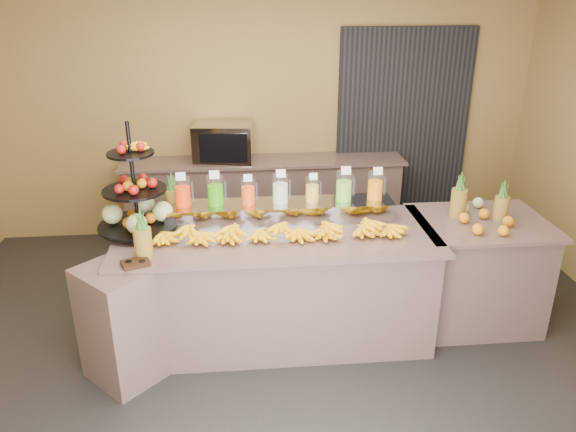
{
  "coord_description": "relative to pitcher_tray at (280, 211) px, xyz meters",
  "views": [
    {
      "loc": [
        -0.28,
        -3.66,
        2.76
      ],
      "look_at": [
        0.09,
        0.3,
        1.08
      ],
      "focal_mm": 35.0,
      "sensor_mm": 36.0,
      "label": 1
    }
  ],
  "objects": [
    {
      "name": "juice_pitcher_orange_c",
      "position": [
        0.78,
        -0.0,
        0.18
      ],
      "size": [
        0.13,
        0.13,
        0.31
      ],
      "color": "silver",
      "rests_on": "pitcher_tray"
    },
    {
      "name": "juice_pitcher_lime",
      "position": [
        0.52,
        -0.0,
        0.18
      ],
      "size": [
        0.13,
        0.14,
        0.32
      ],
      "color": "silver",
      "rests_on": "pitcher_tray"
    },
    {
      "name": "buffet_counter",
      "position": [
        -0.17,
        -0.32,
        -0.54
      ],
      "size": [
        2.75,
        1.25,
        0.93
      ],
      "color": "gray",
      "rests_on": "ground"
    },
    {
      "name": "oven_warmer",
      "position": [
        -0.48,
        1.67,
        0.13
      ],
      "size": [
        0.67,
        0.5,
        0.42
      ],
      "primitive_type": "cube",
      "rotation": [
        0.0,
        0.0,
        -0.1
      ],
      "color": "gray",
      "rests_on": "back_ledge"
    },
    {
      "name": "pineapple_left_a",
      "position": [
        -1.02,
        -0.58,
        0.06
      ],
      "size": [
        0.13,
        0.13,
        0.38
      ],
      "rotation": [
        0.0,
        0.0,
        -0.22
      ],
      "color": "brown",
      "rests_on": "buffet_counter"
    },
    {
      "name": "fruit_stand",
      "position": [
        -1.09,
        -0.12,
        0.15
      ],
      "size": [
        0.69,
        0.69,
        0.87
      ],
      "rotation": [
        0.0,
        0.0,
        0.13
      ],
      "color": "black",
      "rests_on": "buffet_counter"
    },
    {
      "name": "right_fruit_pile",
      "position": [
        1.62,
        -0.22,
        0.0
      ],
      "size": [
        0.45,
        0.43,
        0.24
      ],
      "color": "brown",
      "rests_on": "right_counter"
    },
    {
      "name": "pitcher_tray",
      "position": [
        0.0,
        0.0,
        0.0
      ],
      "size": [
        1.85,
        0.3,
        0.15
      ],
      "primitive_type": "cube",
      "color": "gray",
      "rests_on": "buffet_counter"
    },
    {
      "name": "juice_pitcher_orange_a",
      "position": [
        -0.78,
        -0.0,
        0.18
      ],
      "size": [
        0.13,
        0.13,
        0.31
      ],
      "color": "silver",
      "rests_on": "pitcher_tray"
    },
    {
      "name": "condiment_caddy",
      "position": [
        -1.07,
        -0.7,
        -0.06
      ],
      "size": [
        0.22,
        0.2,
        0.03
      ],
      "primitive_type": "cube",
      "rotation": [
        0.0,
        0.0,
        0.4
      ],
      "color": "black",
      "rests_on": "buffet_counter"
    },
    {
      "name": "pineapple_left_b",
      "position": [
        -0.88,
        0.14,
        0.08
      ],
      "size": [
        0.13,
        0.13,
        0.41
      ],
      "rotation": [
        0.0,
        0.0,
        0.26
      ],
      "color": "brown",
      "rests_on": "buffet_counter"
    },
    {
      "name": "right_counter",
      "position": [
        1.65,
        -0.18,
        -0.54
      ],
      "size": [
        1.08,
        0.88,
        0.93
      ],
      "color": "gray",
      "rests_on": "ground"
    },
    {
      "name": "juice_pitcher_lemon",
      "position": [
        0.26,
        -0.0,
        0.17
      ],
      "size": [
        0.11,
        0.12,
        0.27
      ],
      "color": "silver",
      "rests_on": "pitcher_tray"
    },
    {
      "name": "back_ledge",
      "position": [
        -0.05,
        1.67,
        -0.54
      ],
      "size": [
        3.1,
        0.55,
        0.93
      ],
      "color": "gray",
      "rests_on": "ground"
    },
    {
      "name": "juice_pitcher_milk",
      "position": [
        -0.0,
        -0.0,
        0.18
      ],
      "size": [
        0.13,
        0.13,
        0.31
      ],
      "color": "silver",
      "rests_on": "pitcher_tray"
    },
    {
      "name": "room_envelope",
      "position": [
        0.14,
        0.21,
        0.87
      ],
      "size": [
        6.04,
        5.02,
        2.82
      ],
      "color": "olive",
      "rests_on": "ground"
    },
    {
      "name": "juice_pitcher_orange_b",
      "position": [
        -0.26,
        -0.0,
        0.17
      ],
      "size": [
        0.11,
        0.12,
        0.28
      ],
      "color": "silver",
      "rests_on": "pitcher_tray"
    },
    {
      "name": "banana_heap",
      "position": [
        -0.03,
        -0.34,
        -0.0
      ],
      "size": [
        1.99,
        0.18,
        0.16
      ],
      "color": "yellow",
      "rests_on": "buffet_counter"
    },
    {
      "name": "ground",
      "position": [
        -0.05,
        -0.58,
        -1.01
      ],
      "size": [
        6.0,
        6.0,
        0.0
      ],
      "primitive_type": "plane",
      "color": "black",
      "rests_on": "ground"
    },
    {
      "name": "juice_pitcher_green",
      "position": [
        -0.52,
        -0.0,
        0.18
      ],
      "size": [
        0.13,
        0.14,
        0.32
      ],
      "color": "silver",
      "rests_on": "pitcher_tray"
    }
  ]
}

